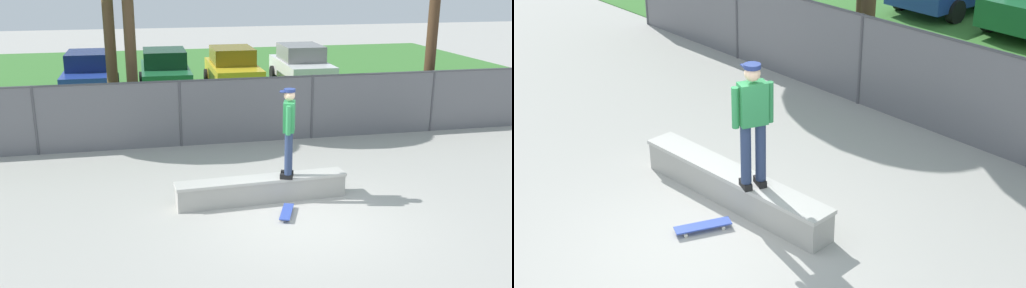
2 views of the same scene
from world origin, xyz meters
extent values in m
plane|color=#ADAAA3|center=(0.00, 0.00, 0.00)|extent=(80.00, 80.00, 0.00)
cube|color=#A8A59E|center=(-0.56, 1.10, 0.22)|extent=(3.54, 0.63, 0.45)
cube|color=beige|center=(-0.56, 1.10, 0.48)|extent=(3.58, 0.67, 0.06)
cube|color=black|center=(-0.09, 0.93, 0.56)|extent=(0.28, 0.19, 0.10)
cube|color=black|center=(-0.02, 1.14, 0.56)|extent=(0.28, 0.19, 0.10)
cylinder|color=navy|center=(-0.06, 0.92, 1.05)|extent=(0.15, 0.15, 0.88)
cylinder|color=navy|center=(0.01, 1.13, 1.05)|extent=(0.15, 0.15, 0.88)
cube|color=#2D8C4C|center=(-0.02, 1.02, 1.79)|extent=(0.33, 0.43, 0.60)
cylinder|color=#2D8C4C|center=(-0.11, 0.79, 1.77)|extent=(0.10, 0.10, 0.58)
cylinder|color=#2D8C4C|center=(0.06, 1.26, 1.77)|extent=(0.10, 0.10, 0.58)
sphere|color=beige|center=(-0.02, 1.02, 2.22)|extent=(0.22, 0.22, 0.22)
cylinder|color=navy|center=(-0.02, 1.02, 2.32)|extent=(0.23, 0.23, 0.06)
cube|color=navy|center=(-0.15, 1.06, 2.29)|extent=(0.18, 0.23, 0.02)
cube|color=#334CB2|center=(-0.25, 0.27, 0.08)|extent=(0.48, 0.82, 0.02)
cube|color=#B2B2B7|center=(-0.15, 0.52, 0.06)|extent=(0.15, 0.11, 0.02)
cube|color=#B2B2B7|center=(-0.35, 0.02, 0.06)|extent=(0.15, 0.11, 0.02)
cylinder|color=silver|center=(-0.07, 0.49, 0.03)|extent=(0.05, 0.06, 0.05)
cylinder|color=silver|center=(-0.23, 0.55, 0.03)|extent=(0.05, 0.06, 0.05)
cylinder|color=silver|center=(-0.27, -0.01, 0.03)|extent=(0.05, 0.06, 0.05)
cylinder|color=silver|center=(-0.43, 0.05, 0.03)|extent=(0.05, 0.06, 0.05)
cylinder|color=#4C4C51|center=(-5.53, 5.36, 0.91)|extent=(0.07, 0.07, 1.81)
cylinder|color=#4C4C51|center=(-1.84, 5.36, 0.91)|extent=(0.07, 0.07, 1.81)
cylinder|color=#4C4C51|center=(0.00, 5.36, 1.78)|extent=(18.43, 0.05, 0.05)
cube|color=slate|center=(0.00, 5.36, 0.91)|extent=(18.43, 0.01, 1.81)
cylinder|color=black|center=(-3.74, 11.41, 0.32)|extent=(0.23, 0.64, 0.64)
cylinder|color=black|center=(-2.71, 11.44, 0.32)|extent=(0.23, 0.64, 0.64)
camera|label=1|loc=(-2.99, -9.65, 4.54)|focal=40.24mm
camera|label=2|loc=(6.69, -4.82, 5.52)|focal=50.59mm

